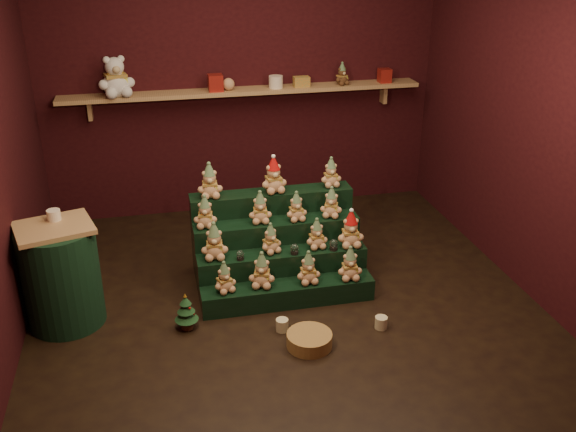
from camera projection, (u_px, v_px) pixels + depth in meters
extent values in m
plane|color=black|center=(284.00, 301.00, 5.25)|extent=(4.00, 4.00, 0.00)
cube|color=black|center=(241.00, 77.00, 6.49)|extent=(4.00, 0.10, 2.80)
cube|color=black|center=(382.00, 271.00, 2.85)|extent=(4.00, 0.10, 2.80)
cube|color=black|center=(537.00, 119.00, 5.07)|extent=(0.10, 4.00, 2.80)
cube|color=tan|center=(244.00, 91.00, 6.37)|extent=(3.60, 0.26, 0.04)
cube|color=tan|center=(90.00, 110.00, 6.19)|extent=(0.04, 0.12, 0.20)
cube|color=tan|center=(384.00, 93.00, 6.78)|extent=(0.04, 0.12, 0.20)
cube|color=black|center=(288.00, 294.00, 5.17)|extent=(1.40, 0.22, 0.18)
cube|color=black|center=(282.00, 271.00, 5.33)|extent=(1.40, 0.22, 0.36)
cube|color=black|center=(277.00, 249.00, 5.49)|extent=(1.40, 0.22, 0.54)
cube|color=black|center=(272.00, 229.00, 5.65)|extent=(1.40, 0.22, 0.72)
cylinder|color=black|center=(240.00, 258.00, 5.13)|extent=(0.06, 0.06, 0.02)
sphere|color=silver|center=(240.00, 254.00, 5.11)|extent=(0.06, 0.06, 0.06)
cylinder|color=black|center=(294.00, 253.00, 5.22)|extent=(0.06, 0.06, 0.03)
sphere|color=silver|center=(294.00, 248.00, 5.20)|extent=(0.07, 0.07, 0.07)
cylinder|color=black|center=(333.00, 248.00, 5.28)|extent=(0.07, 0.07, 0.03)
sphere|color=silver|center=(334.00, 243.00, 5.26)|extent=(0.07, 0.07, 0.07)
cube|color=tan|center=(53.00, 228.00, 4.64)|extent=(0.64, 0.57, 0.04)
cylinder|color=black|center=(62.00, 277.00, 4.81)|extent=(0.57, 0.57, 0.78)
cylinder|color=beige|center=(54.00, 215.00, 4.71)|extent=(0.10, 0.10, 0.08)
cylinder|color=#412817|center=(187.00, 326.00, 4.88)|extent=(0.09, 0.09, 0.05)
cone|color=#133618|center=(186.00, 314.00, 4.83)|extent=(0.18, 0.18, 0.09)
cone|color=#133618|center=(186.00, 307.00, 4.81)|extent=(0.14, 0.14, 0.08)
cone|color=#133618|center=(185.00, 300.00, 4.78)|extent=(0.09, 0.09, 0.06)
cone|color=gold|center=(185.00, 295.00, 4.77)|extent=(0.03, 0.03, 0.03)
cylinder|color=beige|center=(282.00, 325.00, 4.84)|extent=(0.10, 0.10, 0.10)
cylinder|color=beige|center=(381.00, 323.00, 4.87)|extent=(0.10, 0.10, 0.10)
cylinder|color=#9F7740|center=(309.00, 340.00, 4.66)|extent=(0.40, 0.40, 0.10)
cube|color=maroon|center=(216.00, 83.00, 6.26)|extent=(0.14, 0.14, 0.16)
cylinder|color=beige|center=(276.00, 82.00, 6.38)|extent=(0.14, 0.14, 0.12)
cube|color=maroon|center=(385.00, 76.00, 6.61)|extent=(0.12, 0.12, 0.14)
sphere|color=tan|center=(228.00, 84.00, 6.29)|extent=(0.12, 0.12, 0.12)
cube|color=orange|center=(301.00, 82.00, 6.44)|extent=(0.16, 0.10, 0.10)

